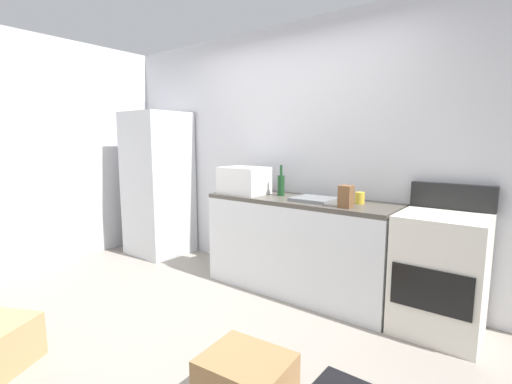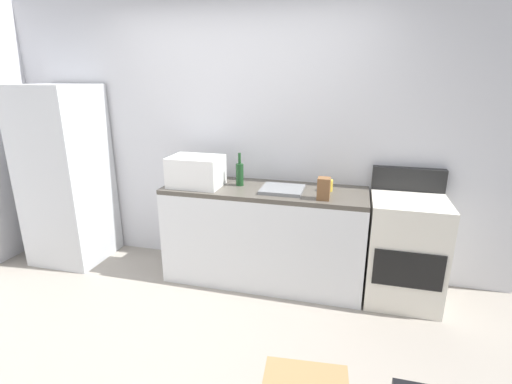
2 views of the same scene
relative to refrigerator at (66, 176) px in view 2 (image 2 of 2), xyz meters
The scene contains 10 objects.
ground_plane 2.28m from the refrigerator, 33.31° to the right, with size 6.00×6.00×0.00m, color gray.
wall_back 1.84m from the refrigerator, 12.88° to the left, with size 5.00×0.10×2.60m, color silver.
kitchen_counter 2.10m from the refrigerator, ahead, with size 1.80×0.60×0.90m.
refrigerator is the anchor object (origin of this frame).
stove_oven 3.30m from the refrigerator, ahead, with size 0.60×0.61×1.10m.
microwave 1.44m from the refrigerator, ahead, with size 0.46×0.34×0.27m, color white.
sink_basin 2.22m from the refrigerator, ahead, with size 0.36×0.32×0.03m, color slate.
wine_bottle 1.82m from the refrigerator, ahead, with size 0.07×0.07×0.30m.
coffee_mug 2.61m from the refrigerator, ahead, with size 0.08×0.08×0.10m, color gold.
knife_block 2.59m from the refrigerator, ahead, with size 0.10×0.10×0.18m, color brown.
Camera 2 is at (1.05, -1.92, 1.86)m, focal length 26.44 mm.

